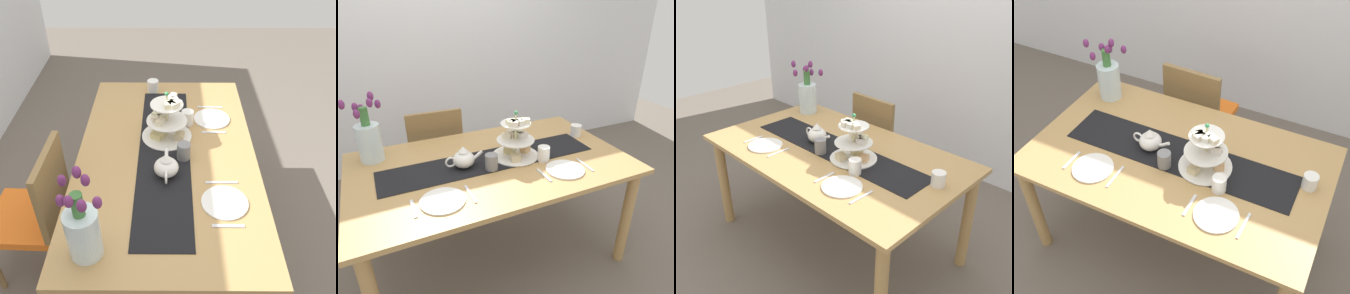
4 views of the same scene
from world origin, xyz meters
The scene contains 16 objects.
ground_plane centered at (0.00, 0.00, 0.00)m, with size 8.00×8.00×0.00m, color #6B6056.
dining_table centered at (0.00, 0.00, 0.65)m, with size 1.70×1.01×0.75m.
chair_left centered at (-0.21, 0.73, 0.50)m, with size 0.43×0.43×0.91m.
table_runner centered at (0.00, 0.01, 0.75)m, with size 1.36×0.29×0.00m, color black.
tiered_cake_stand centered at (0.17, 0.00, 0.86)m, with size 0.30×0.30×0.30m.
teapot centered at (-0.18, 0.00, 0.81)m, with size 0.24×0.13×0.14m.
tulip_vase centered at (-0.67, 0.33, 0.90)m, with size 0.22×0.19×0.44m.
cream_jug centered at (0.72, 0.10, 0.79)m, with size 0.08×0.08×0.09m, color white.
dinner_plate_left centered at (-0.38, -0.29, 0.75)m, with size 0.23×0.23×0.01m, color white.
fork_left centered at (-0.53, -0.29, 0.75)m, with size 0.02×0.15×0.01m, color silver.
knife_left centered at (-0.24, -0.29, 0.75)m, with size 0.01×0.17×0.01m, color silver.
dinner_plate_right centered at (0.36, -0.29, 0.75)m, with size 0.23×0.23×0.01m, color white.
fork_right centered at (0.21, -0.29, 0.75)m, with size 0.02×0.15×0.01m, color silver.
knife_right centered at (0.50, -0.29, 0.75)m, with size 0.01×0.17×0.01m, color silver.
mug_grey centered at (-0.04, -0.10, 0.80)m, with size 0.08×0.08×0.10m, color slate.
mug_white_text centered at (0.30, -0.13, 0.80)m, with size 0.08×0.08×0.10m, color white.
Camera 4 is at (0.80, -1.56, 2.43)m, focal length 45.74 mm.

